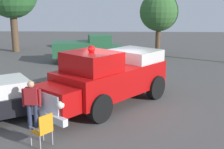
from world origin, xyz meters
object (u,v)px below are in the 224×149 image
Objects in this scene: spectator_standing at (32,102)px; spectator_seated at (131,75)px; parked_pickup at (87,48)px; oak_tree_right at (159,12)px; lawn_chair_near_truck at (132,77)px; vintage_fire_truck at (108,77)px; lawn_chair_by_car at (44,128)px; traffic_cone at (61,82)px.

spectator_seated is at bearing 144.73° from spectator_standing.
spectator_standing is at bearing -2.39° from parked_pickup.
oak_tree_right reaches higher than spectator_standing.
spectator_seated reaches higher than lawn_chair_near_truck.
vintage_fire_truck is at bearing -23.12° from spectator_seated.
vintage_fire_truck is 12.04m from oak_tree_right.
vintage_fire_truck reaches higher than lawn_chair_by_car.
lawn_chair_near_truck and lawn_chair_by_car have the same top height.
parked_pickup is 4.95× the size of lawn_chair_near_truck.
lawn_chair_by_car is 6.57m from spectator_seated.
traffic_cone is at bearing -134.17° from vintage_fire_truck.
vintage_fire_truck is 1.18× the size of parked_pickup.
lawn_chair_near_truck is 6.70m from lawn_chair_by_car.
vintage_fire_truck is 3.45m from spectator_standing.
spectator_seated is 9.73m from oak_tree_right.
vintage_fire_truck is at bearing 12.26° from parked_pickup.
spectator_standing reaches higher than traffic_cone.
lawn_chair_near_truck is 9.64m from oak_tree_right.
spectator_seated is at bearing -31.10° from lawn_chair_near_truck.
oak_tree_right is 7.66× the size of traffic_cone.
vintage_fire_truck reaches higher than lawn_chair_near_truck.
spectator_seated is at bearing 155.88° from lawn_chair_by_car.
lawn_chair_near_truck is 5.99m from spectator_standing.
spectator_seated is at bearing -14.28° from oak_tree_right.
lawn_chair_by_car is 0.21× the size of oak_tree_right.
parked_pickup is at bearing -156.08° from spectator_seated.
lawn_chair_near_truck is at bearing 156.48° from vintage_fire_truck.
traffic_cone is (-4.85, -0.05, -0.66)m from spectator_standing.
parked_pickup reaches higher than spectator_seated.
spectator_standing is (4.89, -3.45, 0.37)m from lawn_chair_near_truck.
oak_tree_right reaches higher than lawn_chair_near_truck.
parked_pickup is 7.17m from spectator_seated.
traffic_cone is (0.04, -3.50, -0.28)m from lawn_chair_near_truck.
parked_pickup reaches higher than traffic_cone.
lawn_chair_near_truck is (6.43, 2.97, -0.40)m from parked_pickup.
traffic_cone is at bearing -32.53° from oak_tree_right.
lawn_chair_near_truck is at bearing 90.64° from traffic_cone.
vintage_fire_truck reaches higher than spectator_seated.
vintage_fire_truck is at bearing 45.83° from traffic_cone.
oak_tree_right reaches higher than vintage_fire_truck.
spectator_seated is at bearing 88.75° from traffic_cone.
spectator_standing reaches higher than lawn_chair_near_truck.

